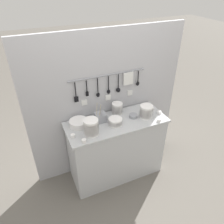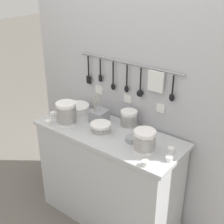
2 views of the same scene
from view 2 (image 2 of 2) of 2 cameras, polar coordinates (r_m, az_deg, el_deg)
The scene contains 15 objects.
ground_plane at distance 3.02m, azimuth -0.56°, elevation -18.33°, with size 20.00×20.00×0.00m, color #666059.
counter at distance 2.73m, azimuth -0.60°, elevation -11.69°, with size 1.24×0.50×0.88m.
back_wall at distance 2.65m, azimuth 3.16°, elevation 0.29°, with size 2.04×0.09×1.92m.
bowl_stack_tall_left at distance 2.46m, azimuth -2.07°, elevation -2.97°, with size 0.16×0.16×0.08m.
bowl_stack_nested_right at distance 2.53m, azimuth 3.10°, elevation -1.33°, with size 0.13×0.13×0.15m.
bowl_stack_back_corner at distance 2.22m, azimuth 5.97°, elevation -5.31°, with size 0.16×0.16×0.17m.
bowl_stack_wide_centre at distance 2.59m, azimuth -8.34°, elevation -0.29°, with size 0.17×0.17×0.19m.
plate_stack at distance 2.81m, azimuth -6.37°, elevation 0.59°, with size 0.22×0.22×0.07m.
steel_mixing_bowl at distance 2.36m, azimuth 3.71°, elevation -4.95°, with size 0.11×0.11×0.04m.
cutlery_caddy at distance 2.62m, azimuth -2.36°, elevation -0.71°, with size 0.13×0.13×0.26m.
cup_by_caddy at distance 2.27m, azimuth 10.69°, elevation -6.79°, with size 0.05×0.05×0.04m.
cup_edge_far at distance 2.18m, azimuth 10.38°, elevation -8.40°, with size 0.05×0.05×0.04m.
cup_front_right at distance 2.78m, azimuth -10.77°, elevation -0.38°, with size 0.05×0.05×0.04m.
cup_front_left at distance 2.65m, azimuth -11.56°, elevation -1.86°, with size 0.05×0.05×0.04m.
cup_back_left at distance 2.11m, azimuth 6.12°, elevation -9.29°, with size 0.05×0.05×0.04m.
Camera 2 is at (1.34, -1.69, 2.11)m, focal length 50.00 mm.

